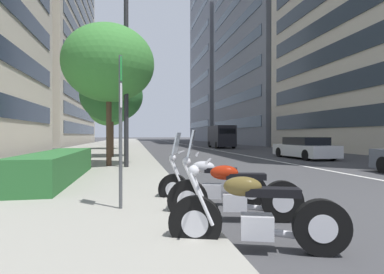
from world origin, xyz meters
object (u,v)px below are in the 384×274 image
object	(u,v)px
motorcycle_far_end_row	(232,194)
car_far_down_avenue	(305,148)
street_tree_far_plaza	(109,64)
street_tree_near_plaza_corner	(109,109)
motorcycle_nearest_camera	(255,217)
delivery_van_ahead	(221,136)
parking_sign_by_curb	(121,113)
street_tree_mid_sidewalk	(112,96)
motorcycle_second_in_row	(210,184)
street_lamp_with_banners	(136,49)

from	to	relation	value
motorcycle_far_end_row	car_far_down_avenue	size ratio (longest dim) A/B	0.47
motorcycle_far_end_row	car_far_down_avenue	distance (m)	14.87
street_tree_far_plaza	street_tree_near_plaza_corner	xyz separation A→B (m)	(16.39, 1.25, -0.47)
motorcycle_nearest_camera	delivery_van_ahead	distance (m)	30.77
parking_sign_by_curb	street_tree_mid_sidewalk	world-z (taller)	street_tree_mid_sidewalk
motorcycle_far_end_row	street_tree_near_plaza_corner	world-z (taller)	street_tree_near_plaza_corner
parking_sign_by_curb	street_tree_near_plaza_corner	size ratio (longest dim) A/B	0.49
motorcycle_second_in_row	street_tree_near_plaza_corner	distance (m)	24.03
motorcycle_nearest_camera	street_tree_far_plaza	xyz separation A→B (m)	(9.58, 2.44, 3.93)
motorcycle_second_in_row	car_far_down_avenue	distance (m)	13.99
car_far_down_avenue	street_lamp_with_banners	world-z (taller)	street_lamp_with_banners
motorcycle_nearest_camera	street_tree_mid_sidewalk	bearing A→B (deg)	-61.59
motorcycle_second_in_row	delivery_van_ahead	distance (m)	28.37
car_far_down_avenue	parking_sign_by_curb	distance (m)	15.56
motorcycle_nearest_camera	street_tree_mid_sidewalk	world-z (taller)	street_tree_mid_sidewalk
delivery_van_ahead	street_tree_near_plaza_corner	distance (m)	12.69
delivery_van_ahead	parking_sign_by_curb	distance (m)	29.42
street_lamp_with_banners	delivery_van_ahead	bearing A→B (deg)	-24.72
motorcycle_nearest_camera	motorcycle_far_end_row	world-z (taller)	motorcycle_far_end_row
parking_sign_by_curb	car_far_down_avenue	bearing A→B (deg)	-41.92
motorcycle_second_in_row	parking_sign_by_curb	size ratio (longest dim) A/B	0.80
motorcycle_far_end_row	street_lamp_with_banners	distance (m)	8.93
street_tree_far_plaza	street_tree_near_plaza_corner	world-z (taller)	street_tree_far_plaza
parking_sign_by_curb	street_tree_far_plaza	bearing A→B (deg)	5.89
delivery_van_ahead	street_tree_far_plaza	bearing A→B (deg)	154.28
street_tree_mid_sidewalk	street_tree_near_plaza_corner	size ratio (longest dim) A/B	0.96
street_tree_near_plaza_corner	street_tree_mid_sidewalk	bearing A→B (deg)	-174.77
street_tree_mid_sidewalk	car_far_down_avenue	bearing A→B (deg)	-98.58
delivery_van_ahead	street_tree_near_plaza_corner	world-z (taller)	street_tree_near_plaza_corner
parking_sign_by_curb	street_tree_near_plaza_corner	bearing A→B (deg)	4.86
car_far_down_avenue	street_tree_near_plaza_corner	size ratio (longest dim) A/B	0.86
delivery_van_ahead	parking_sign_by_curb	world-z (taller)	parking_sign_by_curb
motorcycle_far_end_row	street_tree_near_plaza_corner	bearing A→B (deg)	-66.75
street_tree_far_plaza	parking_sign_by_curb	bearing A→B (deg)	-174.11
street_tree_near_plaza_corner	street_lamp_with_banners	bearing A→B (deg)	-172.15
street_lamp_with_banners	street_tree_mid_sidewalk	xyz separation A→B (m)	(6.24, 1.36, -1.11)
motorcycle_far_end_row	delivery_van_ahead	xyz separation A→B (m)	(28.32, -8.03, 0.87)
street_tree_mid_sidewalk	street_tree_near_plaza_corner	xyz separation A→B (m)	(10.77, 0.99, 0.15)
motorcycle_far_end_row	parking_sign_by_curb	xyz separation A→B (m)	(0.60, 1.80, 1.35)
street_tree_far_plaza	street_tree_mid_sidewalk	distance (m)	5.66
motorcycle_far_end_row	motorcycle_second_in_row	bearing A→B (deg)	-71.18
car_far_down_avenue	parking_sign_by_curb	world-z (taller)	parking_sign_by_curb
motorcycle_far_end_row	street_tree_mid_sidewalk	distance (m)	14.54
motorcycle_second_in_row	street_tree_near_plaza_corner	size ratio (longest dim) A/B	0.39
delivery_van_ahead	street_tree_far_plaza	size ratio (longest dim) A/B	0.93
motorcycle_second_in_row	parking_sign_by_curb	xyz separation A→B (m)	(-0.56, 1.71, 1.36)
delivery_van_ahead	street_tree_mid_sidewalk	world-z (taller)	street_tree_mid_sidewalk
motorcycle_second_in_row	car_far_down_avenue	bearing A→B (deg)	-110.08
motorcycle_far_end_row	parking_sign_by_curb	bearing A→B (deg)	-4.01
motorcycle_second_in_row	car_far_down_avenue	xyz separation A→B (m)	(10.99, -8.66, 0.18)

